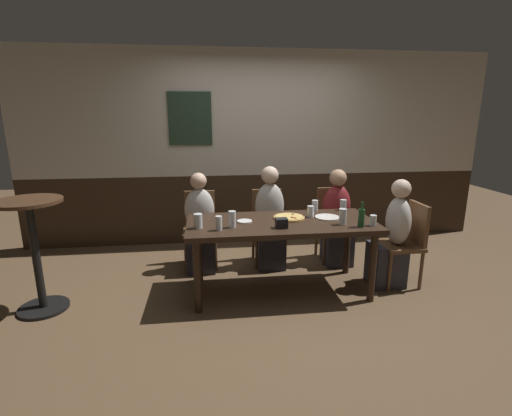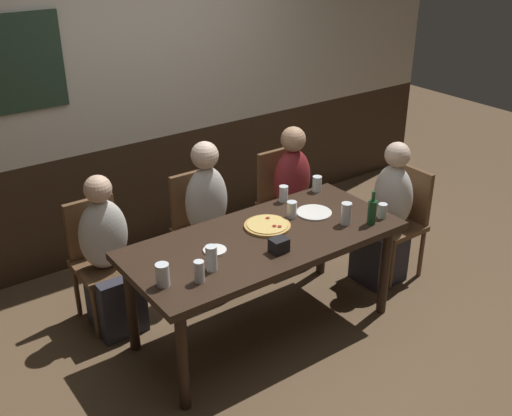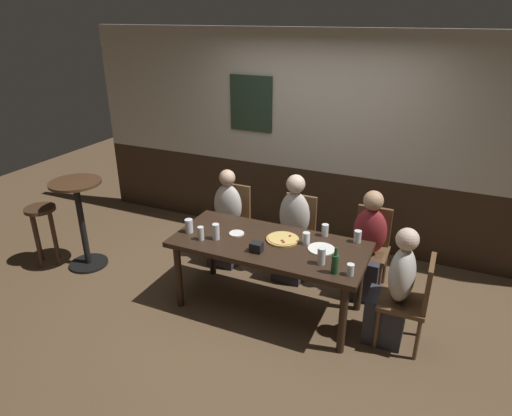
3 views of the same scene
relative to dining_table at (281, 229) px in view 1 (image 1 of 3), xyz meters
name	(u,v)px [view 1 (image 1 of 3)]	position (x,y,z in m)	size (l,w,h in m)	color
ground_plane	(280,290)	(0.00, 0.00, -0.66)	(12.00, 12.00, 0.00)	brown
wall_back	(259,149)	(-0.01, 1.65, 0.64)	(6.40, 0.13, 2.60)	#332316
dining_table	(281,229)	(0.00, 0.00, 0.00)	(1.86, 0.83, 0.74)	black
chair_right_far	(333,219)	(0.82, 0.83, -0.16)	(0.40, 0.40, 0.88)	brown
chair_mid_far	(268,222)	(0.00, 0.83, -0.16)	(0.40, 0.40, 0.88)	brown
chair_left_far	(200,224)	(-0.82, 0.83, -0.16)	(0.40, 0.40, 0.88)	brown
chair_head_east	(407,239)	(1.34, 0.00, -0.16)	(0.40, 0.40, 0.88)	brown
person_right_far	(337,224)	(0.82, 0.67, -0.18)	(0.34, 0.37, 1.14)	#2D2D38
person_mid_far	(270,225)	(0.00, 0.67, -0.15)	(0.34, 0.37, 1.19)	#2D2D38
person_left_far	(200,230)	(-0.82, 0.67, -0.19)	(0.34, 0.37, 1.13)	#2D2D38
person_head_east	(392,241)	(1.18, 0.00, -0.18)	(0.37, 0.34, 1.13)	#2D2D38
pizza	(289,217)	(0.10, 0.10, 0.09)	(0.32, 0.32, 0.03)	tan
beer_glass_half	(315,206)	(0.44, 0.36, 0.13)	(0.07, 0.07, 0.12)	silver
beer_glass_tall	(219,224)	(-0.62, -0.21, 0.14)	(0.06, 0.06, 0.13)	silver
pint_glass_amber	(343,206)	(0.76, 0.35, 0.13)	(0.07, 0.07, 0.12)	silver
pint_glass_stout	(232,220)	(-0.49, -0.14, 0.15)	(0.07, 0.07, 0.16)	silver
pint_glass_pale	(373,221)	(0.84, -0.25, 0.12)	(0.06, 0.06, 0.10)	silver
tumbler_short	(310,212)	(0.33, 0.12, 0.13)	(0.07, 0.07, 0.12)	silver
highball_clear	(198,222)	(-0.81, -0.12, 0.14)	(0.08, 0.08, 0.14)	silver
tumbler_water	(343,218)	(0.56, -0.18, 0.15)	(0.07, 0.07, 0.16)	silver
beer_bottle_green	(361,217)	(0.71, -0.27, 0.17)	(0.06, 0.06, 0.24)	#194723
plate_white_large	(327,217)	(0.49, 0.07, 0.09)	(0.25, 0.25, 0.01)	white
plate_white_small	(245,221)	(-0.36, 0.03, 0.09)	(0.15, 0.15, 0.01)	white
condiment_caddy	(282,223)	(-0.04, -0.21, 0.13)	(0.11, 0.09, 0.09)	black
side_bar_table	(35,247)	(-2.26, -0.11, -0.04)	(0.56, 0.56, 1.05)	black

